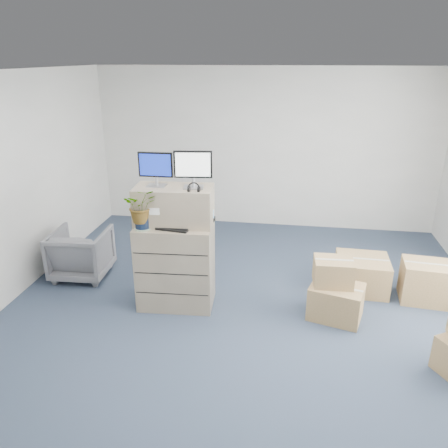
{
  "coord_description": "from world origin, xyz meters",
  "views": [
    {
      "loc": [
        0.45,
        -4.18,
        2.96
      ],
      "look_at": [
        -0.26,
        0.4,
        1.16
      ],
      "focal_mm": 35.0,
      "sensor_mm": 36.0,
      "label": 1
    }
  ],
  "objects": [
    {
      "name": "monitor_left",
      "position": [
        -1.09,
        0.57,
        1.75
      ],
      "size": [
        0.41,
        0.16,
        0.4
      ],
      "rotation": [
        0.0,
        0.0,
        0.0
      ],
      "color": "#99999E",
      "rests_on": "filing_cabinet_upper"
    },
    {
      "name": "office_chair",
      "position": [
        -2.4,
        1.03,
        0.38
      ],
      "size": [
        0.78,
        0.74,
        0.76
      ],
      "primitive_type": "imported",
      "rotation": [
        0.0,
        0.0,
        3.2
      ],
      "color": "#59595E",
      "rests_on": "ground"
    },
    {
      "name": "headphones",
      "position": [
        -0.61,
        0.44,
        1.56
      ],
      "size": [
        0.14,
        0.02,
        0.14
      ],
      "primitive_type": "torus",
      "rotation": [
        1.57,
        0.0,
        0.06
      ],
      "color": "black",
      "rests_on": "filing_cabinet_upper"
    },
    {
      "name": "monitor_right",
      "position": [
        -0.65,
        0.57,
        1.77
      ],
      "size": [
        0.44,
        0.19,
        0.43
      ],
      "rotation": [
        0.0,
        0.0,
        0.12
      ],
      "color": "#99999E",
      "rests_on": "filing_cabinet_upper"
    },
    {
      "name": "cardboard_boxes",
      "position": [
        1.74,
        0.71,
        0.27
      ],
      "size": [
        1.96,
        2.2,
        0.73
      ],
      "color": "olive",
      "rests_on": "ground"
    },
    {
      "name": "external_drive",
      "position": [
        -0.53,
        0.69,
        1.09
      ],
      "size": [
        0.22,
        0.18,
        0.06
      ],
      "primitive_type": "cube",
      "rotation": [
        0.0,
        0.0,
        -0.21
      ],
      "color": "black",
      "rests_on": "filing_cabinet_lower"
    },
    {
      "name": "filing_cabinet_upper",
      "position": [
        -0.89,
        0.57,
        1.29
      ],
      "size": [
        0.94,
        0.51,
        0.46
      ],
      "primitive_type": "cube",
      "rotation": [
        0.0,
        0.0,
        0.06
      ],
      "color": "gray",
      "rests_on": "filing_cabinet_lower"
    },
    {
      "name": "mouse",
      "position": [
        -0.5,
        0.45,
        1.08
      ],
      "size": [
        0.09,
        0.06,
        0.03
      ],
      "primitive_type": "ellipsoid",
      "rotation": [
        0.0,
        0.0,
        -0.06
      ],
      "color": "silver",
      "rests_on": "filing_cabinet_lower"
    },
    {
      "name": "tissue_box",
      "position": [
        -0.57,
        0.67,
        1.17
      ],
      "size": [
        0.29,
        0.22,
        0.1
      ],
      "primitive_type": "cube",
      "rotation": [
        0.0,
        0.0,
        0.39
      ],
      "color": "#4099DA",
      "rests_on": "external_drive"
    },
    {
      "name": "water_bottle",
      "position": [
        -0.8,
        0.61,
        1.19
      ],
      "size": [
        0.07,
        0.07,
        0.25
      ],
      "primitive_type": "cylinder",
      "color": "#999CA2",
      "rests_on": "filing_cabinet_lower"
    },
    {
      "name": "wall_back",
      "position": [
        0.0,
        3.51,
        1.4
      ],
      "size": [
        6.0,
        0.02,
        2.8
      ],
      "primitive_type": "cube",
      "color": "silver",
      "rests_on": "ground"
    },
    {
      "name": "keyboard",
      "position": [
        -0.88,
        0.39,
        1.08
      ],
      "size": [
        0.45,
        0.24,
        0.02
      ],
      "primitive_type": "cube",
      "rotation": [
        0.0,
        0.0,
        -0.15
      ],
      "color": "black",
      "rests_on": "filing_cabinet_lower"
    },
    {
      "name": "phone_dock",
      "position": [
        -0.89,
        0.58,
        1.11
      ],
      "size": [
        0.06,
        0.05,
        0.12
      ],
      "rotation": [
        0.0,
        0.0,
        0.06
      ],
      "color": "silver",
      "rests_on": "filing_cabinet_lower"
    },
    {
      "name": "filing_cabinet_lower",
      "position": [
        -0.89,
        0.52,
        0.53
      ],
      "size": [
        0.95,
        0.61,
        1.07
      ],
      "primitive_type": "cube",
      "rotation": [
        0.0,
        0.0,
        0.06
      ],
      "color": "gray",
      "rests_on": "ground"
    },
    {
      "name": "ground",
      "position": [
        0.0,
        0.0,
        0.0
      ],
      "size": [
        7.0,
        7.0,
        0.0
      ],
      "primitive_type": "plane",
      "color": "#242D41",
      "rests_on": "ground"
    },
    {
      "name": "potted_plant",
      "position": [
        -1.21,
        0.34,
        1.3
      ],
      "size": [
        0.47,
        0.5,
        0.41
      ],
      "rotation": [
        0.0,
        0.0,
        0.06
      ],
      "color": "#92AE8C",
      "rests_on": "filing_cabinet_lower"
    }
  ]
}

